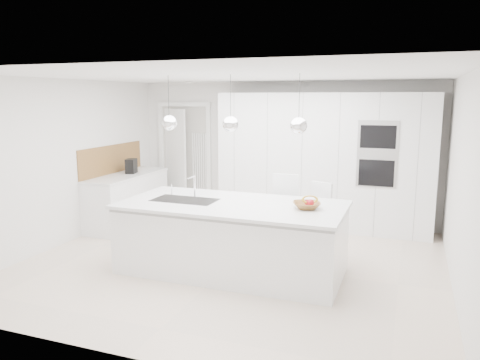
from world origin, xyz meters
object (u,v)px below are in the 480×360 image
(island_base, at_px, (231,240))
(bar_stool_left, at_px, (282,217))
(fruit_bowl, at_px, (307,205))
(espresso_machine, at_px, (131,166))
(bar_stool_right, at_px, (319,222))

(island_base, height_order, bar_stool_left, bar_stool_left)
(fruit_bowl, bearing_deg, espresso_machine, 155.93)
(fruit_bowl, relative_size, espresso_machine, 1.30)
(island_base, relative_size, bar_stool_right, 2.65)
(island_base, xyz_separation_m, espresso_machine, (-2.53, 1.63, 0.60))
(espresso_machine, bearing_deg, island_base, -47.48)
(fruit_bowl, xyz_separation_m, bar_stool_right, (0.01, 0.79, -0.41))
(bar_stool_left, bearing_deg, bar_stool_right, 1.15)
(bar_stool_left, height_order, bar_stool_right, bar_stool_left)
(bar_stool_right, bearing_deg, fruit_bowl, -66.44)
(fruit_bowl, xyz_separation_m, espresso_machine, (-3.48, 1.55, 0.09))
(espresso_machine, bearing_deg, bar_stool_left, -30.51)
(fruit_bowl, relative_size, bar_stool_right, 0.31)
(island_base, xyz_separation_m, bar_stool_left, (0.46, 0.78, 0.15))
(island_base, bearing_deg, fruit_bowl, 4.66)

